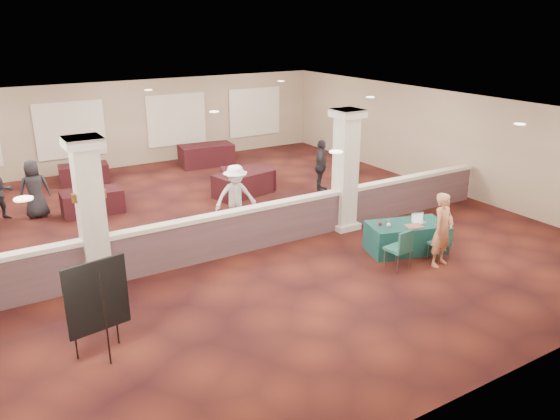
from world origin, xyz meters
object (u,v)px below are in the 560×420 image
woman (443,230)px  far_table_back_left (93,202)px  far_table_back_right (206,155)px  near_table (406,237)px  attendee_d (35,189)px  far_table_front_center (243,184)px  conf_chair_main (442,242)px  far_table_front_right (248,178)px  attendee_c (321,166)px  far_table_back_center (84,174)px  easel_board (97,298)px  conf_chair_side (401,246)px  attendee_b (236,197)px

woman → far_table_back_left: (-5.95, 7.73, -0.52)m
woman → far_table_back_right: bearing=82.2°
near_table → attendee_d: bearing=151.2°
far_table_front_center → far_table_back_left: 4.56m
conf_chair_main → attendee_d: attendee_d is taller
woman → far_table_front_center: bearing=89.3°
far_table_front_center → far_table_front_right: 0.75m
near_table → far_table_front_right: (-0.84, 6.53, -0.01)m
near_table → far_table_back_right: bearing=110.6°
far_table_back_left → attendee_c: attendee_c is taller
far_table_front_center → far_table_back_center: far_table_front_center is taller
far_table_front_center → far_table_back_left: (-4.50, 0.76, -0.03)m
near_table → easel_board: (-7.43, -0.64, 0.76)m
near_table → far_table_back_center: 11.36m
far_table_front_right → easel_board: bearing=-132.6°
far_table_back_left → conf_chair_side: bearing=-56.1°
conf_chair_main → attendee_c: attendee_c is taller
woman → far_table_front_right: (-0.95, 7.53, -0.51)m
far_table_back_left → far_table_front_center: bearing=-9.6°
easel_board → far_table_back_left: (1.60, 7.37, -0.77)m
attendee_d → easel_board: bearing=89.9°
conf_chair_side → far_table_front_center: bearing=88.9°
attendee_d → near_table: bearing=136.1°
attendee_d → far_table_back_right: bearing=-155.7°
near_table → conf_chair_main: conf_chair_main is taller
far_table_back_left → conf_chair_main: bearing=-51.0°
conf_chair_side → attendee_c: (1.87, 5.73, 0.29)m
far_table_front_right → near_table: bearing=-82.7°
conf_chair_main → far_table_front_right: size_ratio=0.47×
far_table_front_center → far_table_back_center: bearing=134.5°
conf_chair_main → far_table_front_center: 7.02m
far_table_back_left → far_table_back_right: (5.06, 3.30, 0.06)m
attendee_c → attendee_d: size_ratio=1.02×
conf_chair_side → easel_board: (-6.60, 0.06, 0.55)m
far_table_back_left → far_table_back_right: bearing=33.1°
conf_chair_main → far_table_back_right: conf_chair_main is taller
far_table_front_center → attendee_c: (2.37, -0.94, 0.48)m
far_table_back_center → conf_chair_main: bearing=-62.6°
woman → attendee_b: size_ratio=0.99×
attendee_c → conf_chair_main: bearing=-143.1°
far_table_back_left → attendee_c: (6.87, -1.70, 0.51)m
far_table_back_right → attendee_c: bearing=-70.2°
woman → far_table_front_right: bearing=84.8°
conf_chair_side → far_table_front_right: 7.23m
far_table_front_center → far_table_back_center: size_ratio=1.15×
woman → far_table_back_left: size_ratio=1.02×
near_table → far_table_front_right: size_ratio=1.08×
far_table_back_center → attendee_b: bearing=-68.8°
attendee_d → far_table_front_center: bearing=168.9°
near_table → attendee_b: 4.54m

